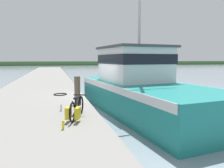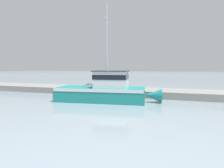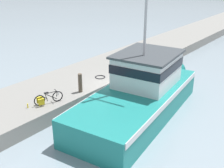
# 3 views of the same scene
# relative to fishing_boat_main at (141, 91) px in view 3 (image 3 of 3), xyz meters

# --- Properties ---
(ground_plane) EXTENTS (320.00, 320.00, 0.00)m
(ground_plane) POSITION_rel_fishing_boat_main_xyz_m (-1.82, 0.67, -1.28)
(ground_plane) COLOR #84939E
(dock_pier) EXTENTS (4.68, 80.00, 0.83)m
(dock_pier) POSITION_rel_fishing_boat_main_xyz_m (-5.16, 0.67, -0.87)
(dock_pier) COLOR gray
(dock_pier) RESTS_ON ground_plane
(fishing_boat_main) EXTENTS (4.83, 11.47, 10.45)m
(fishing_boat_main) POSITION_rel_fishing_boat_main_xyz_m (0.00, 0.00, 0.00)
(fishing_boat_main) COLOR teal
(fishing_boat_main) RESTS_ON ground_plane
(bicycle_touring) EXTENTS (0.77, 1.54, 0.68)m
(bicycle_touring) POSITION_rel_fishing_boat_main_xyz_m (-3.64, -3.77, -0.14)
(bicycle_touring) COLOR black
(bicycle_touring) RESTS_ON dock_pier
(mooring_post) EXTENTS (0.24, 0.24, 1.14)m
(mooring_post) POSITION_rel_fishing_boat_main_xyz_m (-3.34, -1.43, 0.12)
(mooring_post) COLOR brown
(mooring_post) RESTS_ON dock_pier
(hose_coil) EXTENTS (0.68, 0.68, 0.05)m
(hose_coil) POSITION_rel_fishing_boat_main_xyz_m (-3.97, 1.09, -0.42)
(hose_coil) COLOR black
(hose_coil) RESTS_ON dock_pier
(water_bottle_on_curb) EXTENTS (0.07, 0.07, 0.24)m
(water_bottle_on_curb) POSITION_rel_fishing_boat_main_xyz_m (-4.04, -2.54, -0.33)
(water_bottle_on_curb) COLOR silver
(water_bottle_on_curb) RESTS_ON dock_pier
(water_bottle_by_bike) EXTENTS (0.06, 0.06, 0.24)m
(water_bottle_by_bike) POSITION_rel_fishing_boat_main_xyz_m (-4.06, -4.65, -0.33)
(water_bottle_by_bike) COLOR yellow
(water_bottle_by_bike) RESTS_ON dock_pier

